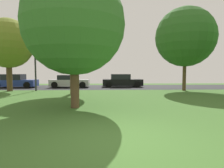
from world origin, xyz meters
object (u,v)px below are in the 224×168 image
object	(u,v)px
oak_tree_center	(185,37)
parked_car_silver	(70,82)
birch_tree_lone	(74,24)
oak_tree_left	(72,32)
street_lamp_post	(35,65)
parked_car_blue	(15,81)
maple_tree_far	(8,44)
parked_car_black	(122,81)

from	to	relation	value
oak_tree_center	parked_car_silver	xyz separation A→B (m)	(-10.67, 3.76, -4.04)
birch_tree_lone	parked_car_silver	size ratio (longest dim) A/B	1.53
oak_tree_left	street_lamp_post	bearing A→B (deg)	147.71
parked_car_blue	birch_tree_lone	bearing A→B (deg)	-55.60
oak_tree_left	birch_tree_lone	xyz separation A→B (m)	(1.00, -5.69, -0.75)
birch_tree_lone	oak_tree_center	distance (m)	11.46
maple_tree_far	oak_tree_left	bearing A→B (deg)	-20.90
parked_car_silver	parked_car_blue	bearing A→B (deg)	-179.51
oak_tree_left	street_lamp_post	xyz separation A→B (m)	(-3.53, 2.23, -2.31)
parked_car_black	birch_tree_lone	bearing A→B (deg)	-105.23
oak_tree_left	parked_car_silver	distance (m)	7.17
maple_tree_far	parked_car_blue	distance (m)	5.09
birch_tree_lone	parked_car_black	world-z (taller)	birch_tree_lone
parked_car_black	parked_car_silver	bearing A→B (deg)	-175.19
oak_tree_left	parked_car_blue	xyz separation A→B (m)	(-6.87, 5.79, -3.93)
oak_tree_center	parked_car_black	distance (m)	7.75
maple_tree_far	street_lamp_post	xyz separation A→B (m)	(2.19, 0.05, -1.77)
parked_car_blue	oak_tree_center	bearing A→B (deg)	-12.89
oak_tree_left	maple_tree_far	bearing A→B (deg)	159.10
parked_car_blue	oak_tree_left	bearing A→B (deg)	-40.16
maple_tree_far	oak_tree_center	distance (m)	15.10
street_lamp_post	parked_car_silver	bearing A→B (deg)	58.18
parked_car_blue	street_lamp_post	distance (m)	5.14
birch_tree_lone	parked_car_blue	distance (m)	14.28
street_lamp_post	birch_tree_lone	bearing A→B (deg)	-60.24
parked_car_black	street_lamp_post	distance (m)	8.95
parked_car_blue	parked_car_black	size ratio (longest dim) A/B	0.98
parked_car_blue	parked_car_silver	size ratio (longest dim) A/B	1.04
parked_car_blue	parked_car_silver	world-z (taller)	parked_car_blue
oak_tree_center	parked_car_silver	world-z (taller)	oak_tree_center
oak_tree_left	oak_tree_center	distance (m)	9.60
oak_tree_left	birch_tree_lone	size ratio (longest dim) A/B	1.06
oak_tree_left	oak_tree_center	xyz separation A→B (m)	(9.38, 2.08, 0.08)
oak_tree_center	parked_car_silver	size ratio (longest dim) A/B	1.80
street_lamp_post	oak_tree_center	bearing A→B (deg)	-0.68
maple_tree_far	oak_tree_center	world-z (taller)	oak_tree_center
birch_tree_lone	parked_car_silver	distance (m)	12.19
parked_car_blue	street_lamp_post	size ratio (longest dim) A/B	0.93
parked_car_black	street_lamp_post	bearing A→B (deg)	-152.39
birch_tree_lone	parked_car_blue	xyz separation A→B (m)	(-7.87, 11.49, -3.18)
birch_tree_lone	maple_tree_far	bearing A→B (deg)	130.45
maple_tree_far	parked_car_black	size ratio (longest dim) A/B	1.44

